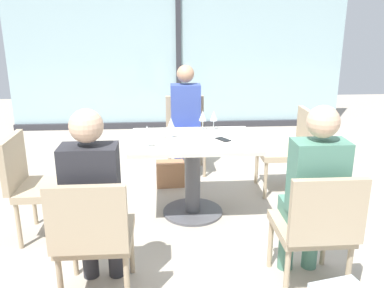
# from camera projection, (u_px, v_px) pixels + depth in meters

# --- Properties ---
(ground_plane) EXTENTS (12.00, 12.00, 0.00)m
(ground_plane) POSITION_uv_depth(u_px,v_px,m) (193.00, 213.00, 3.81)
(ground_plane) COLOR #A89E8E
(window_wall_backdrop) EXTENTS (5.43, 0.10, 2.70)m
(window_wall_backdrop) POSITION_uv_depth(u_px,v_px,m) (178.00, 54.00, 6.49)
(window_wall_backdrop) COLOR #99B7BC
(window_wall_backdrop) RESTS_ON ground_plane
(dining_table_main) EXTENTS (1.11, 0.82, 0.73)m
(dining_table_main) POSITION_uv_depth(u_px,v_px,m) (193.00, 161.00, 3.65)
(dining_table_main) COLOR silver
(dining_table_main) RESTS_ON ground_plane
(chair_near_window) EXTENTS (0.46, 0.51, 0.87)m
(chair_near_window) POSITION_uv_depth(u_px,v_px,m) (185.00, 129.00, 4.80)
(chair_near_window) COLOR tan
(chair_near_window) RESTS_ON ground_plane
(chair_front_right) EXTENTS (0.46, 0.50, 0.87)m
(chair_front_right) POSITION_uv_depth(u_px,v_px,m) (316.00, 225.00, 2.56)
(chair_front_right) COLOR tan
(chair_front_right) RESTS_ON ground_plane
(chair_front_left) EXTENTS (0.46, 0.50, 0.87)m
(chair_front_left) POSITION_uv_depth(u_px,v_px,m) (93.00, 233.00, 2.47)
(chair_front_left) COLOR tan
(chair_front_left) RESTS_ON ground_plane
(chair_far_right) EXTENTS (0.50, 0.46, 0.87)m
(chair_far_right) POSITION_uv_depth(u_px,v_px,m) (291.00, 145.00, 4.18)
(chair_far_right) COLOR tan
(chair_far_right) RESTS_ON ground_plane
(chair_side_end) EXTENTS (0.50, 0.46, 0.87)m
(chair_side_end) POSITION_uv_depth(u_px,v_px,m) (35.00, 180.00, 3.27)
(chair_side_end) COLOR tan
(chair_side_end) RESTS_ON ground_plane
(person_near_window) EXTENTS (0.34, 0.39, 1.26)m
(person_near_window) POSITION_uv_depth(u_px,v_px,m) (186.00, 115.00, 4.64)
(person_near_window) COLOR #384C9E
(person_near_window) RESTS_ON ground_plane
(person_front_right) EXTENTS (0.34, 0.39, 1.26)m
(person_front_right) POSITION_uv_depth(u_px,v_px,m) (313.00, 188.00, 2.61)
(person_front_right) COLOR #4C7F6B
(person_front_right) RESTS_ON ground_plane
(person_front_left) EXTENTS (0.34, 0.39, 1.26)m
(person_front_left) POSITION_uv_depth(u_px,v_px,m) (94.00, 195.00, 2.51)
(person_front_left) COLOR #28282D
(person_front_left) RESTS_ON ground_plane
(wine_glass_0) EXTENTS (0.07, 0.07, 0.18)m
(wine_glass_0) POSITION_uv_depth(u_px,v_px,m) (203.00, 116.00, 3.85)
(wine_glass_0) COLOR silver
(wine_glass_0) RESTS_ON dining_table_main
(wine_glass_1) EXTENTS (0.07, 0.07, 0.18)m
(wine_glass_1) POSITION_uv_depth(u_px,v_px,m) (171.00, 124.00, 3.57)
(wine_glass_1) COLOR silver
(wine_glass_1) RESTS_ON dining_table_main
(wine_glass_2) EXTENTS (0.07, 0.07, 0.18)m
(wine_glass_2) POSITION_uv_depth(u_px,v_px,m) (147.00, 132.00, 3.32)
(wine_glass_2) COLOR silver
(wine_glass_2) RESTS_ON dining_table_main
(wine_glass_3) EXTENTS (0.07, 0.07, 0.18)m
(wine_glass_3) POSITION_uv_depth(u_px,v_px,m) (214.00, 116.00, 3.86)
(wine_glass_3) COLOR silver
(wine_glass_3) RESTS_ON dining_table_main
(coffee_cup) EXTENTS (0.08, 0.08, 0.09)m
(coffee_cup) POSITION_uv_depth(u_px,v_px,m) (160.00, 134.00, 3.57)
(coffee_cup) COLOR white
(coffee_cup) RESTS_ON dining_table_main
(cell_phone_on_table) EXTENTS (0.13, 0.16, 0.01)m
(cell_phone_on_table) POSITION_uv_depth(u_px,v_px,m) (223.00, 139.00, 3.56)
(cell_phone_on_table) COLOR black
(cell_phone_on_table) RESTS_ON dining_table_main
(handbag_0) EXTENTS (0.31, 0.17, 0.28)m
(handbag_0) POSITION_uv_depth(u_px,v_px,m) (170.00, 174.00, 4.39)
(handbag_0) COLOR #A3704C
(handbag_0) RESTS_ON ground_plane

